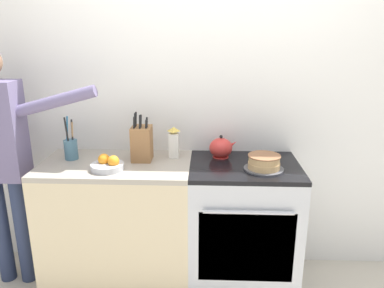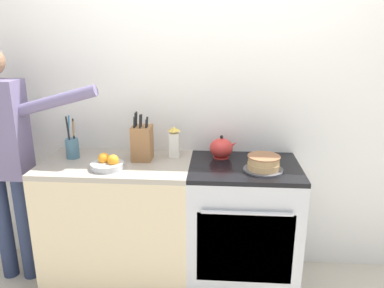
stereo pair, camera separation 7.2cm
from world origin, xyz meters
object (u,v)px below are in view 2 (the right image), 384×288
tea_kettle (222,148)px  milk_carton (174,143)px  utensil_crock (72,147)px  layer_cake (264,164)px  fruit_bowl (108,164)px  stove_range (242,227)px  knife_block (142,143)px  person_baker (4,148)px

tea_kettle → milk_carton: milk_carton is taller
tea_kettle → utensil_crock: size_ratio=0.66×
layer_cake → fruit_bowl: size_ratio=1.21×
tea_kettle → utensil_crock: (-1.05, -0.09, 0.01)m
milk_carton → stove_range: bearing=-16.1°
tea_kettle → knife_block: bearing=-171.4°
knife_block → milk_carton: knife_block is taller
tea_kettle → fruit_bowl: size_ratio=0.94×
fruit_bowl → person_baker: bearing=173.1°
fruit_bowl → person_baker: size_ratio=0.13×
person_baker → utensil_crock: bearing=5.4°
stove_range → fruit_bowl: (-0.90, -0.12, 0.49)m
tea_kettle → milk_carton: bearing=-178.0°
utensil_crock → milk_carton: size_ratio=1.37×
milk_carton → person_baker: size_ratio=0.13×
stove_range → knife_block: 0.92m
stove_range → milk_carton: 0.76m
tea_kettle → fruit_bowl: tea_kettle is taller
knife_block → milk_carton: size_ratio=1.51×
layer_cake → tea_kettle: (-0.27, 0.24, 0.02)m
milk_carton → knife_block: bearing=-161.8°
stove_range → fruit_bowl: size_ratio=4.32×
layer_cake → person_baker: person_baker is taller
layer_cake → tea_kettle: size_ratio=1.28×
milk_carton → tea_kettle: bearing=2.0°
layer_cake → person_baker: size_ratio=0.15×
layer_cake → milk_carton: size_ratio=1.17×
person_baker → fruit_bowl: bearing=-14.4°
layer_cake → milk_carton: (-0.60, 0.23, 0.06)m
person_baker → knife_block: bearing=-1.2°
milk_carton → person_baker: person_baker is taller
stove_range → layer_cake: bearing=-37.3°
layer_cake → knife_block: 0.84m
layer_cake → milk_carton: bearing=159.3°
tea_kettle → utensil_crock: utensil_crock is taller
tea_kettle → milk_carton: 0.34m
tea_kettle → knife_block: knife_block is taller
stove_range → fruit_bowl: bearing=-172.1°
stove_range → utensil_crock: utensil_crock is taller
stove_range → layer_cake: (0.11, -0.09, 0.51)m
tea_kettle → milk_carton: size_ratio=0.91×
layer_cake → knife_block: (-0.82, 0.16, 0.08)m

